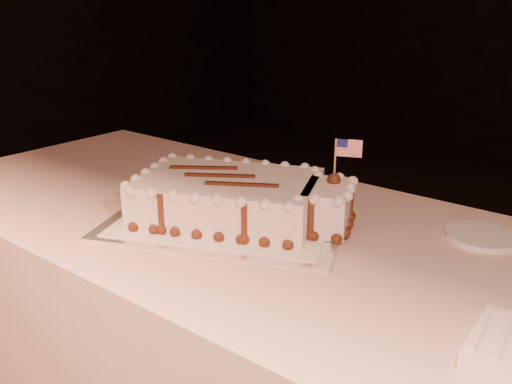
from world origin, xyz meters
The scene contains 4 objects.
cake_board centered at (-0.30, 0.57, 0.75)m, with size 0.52×0.39×0.01m, color silver.
doily centered at (-0.30, 0.57, 0.76)m, with size 0.46×0.35×0.00m, color white.
sheet_cake centered at (-0.27, 0.58, 0.81)m, with size 0.51×0.40×0.19m.
side_plate centered at (0.19, 0.83, 0.76)m, with size 0.15×0.15×0.01m, color white.
Camera 1 is at (0.50, -0.33, 1.24)m, focal length 40.00 mm.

